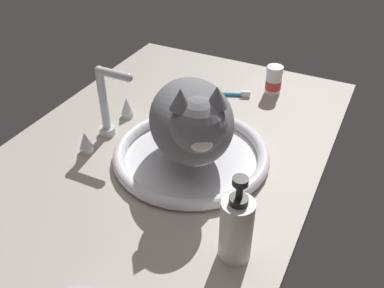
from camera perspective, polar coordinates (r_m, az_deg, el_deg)
The scene contains 7 objects.
countertop at distance 102.60cm, azimuth -3.84°, elevation -1.50°, with size 107.77×71.83×3.00cm, color #ADA399.
sink_basin at distance 98.32cm, azimuth 0.00°, elevation -1.29°, with size 35.99×35.99×2.82cm.
faucet at distance 105.04cm, azimuth -11.15°, elevation 4.69°, with size 20.67×10.94×18.51cm.
cat at distance 90.70cm, azimuth 0.16°, elevation 3.09°, with size 34.84×29.40×21.21cm.
pill_bottle at distance 125.24cm, azimuth 10.84°, elevation 8.28°, with size 4.63×4.63×8.28cm.
soap_pump_bottle at distance 74.16cm, azimuth 5.93°, elevation -11.10°, with size 5.79×5.79×17.84cm.
toothbrush at distance 123.50cm, azimuth 4.03°, elevation 6.75°, with size 7.17×16.30×1.70cm.
Camera 1 is at (-69.82, -41.92, 63.91)cm, focal length 39.95 mm.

